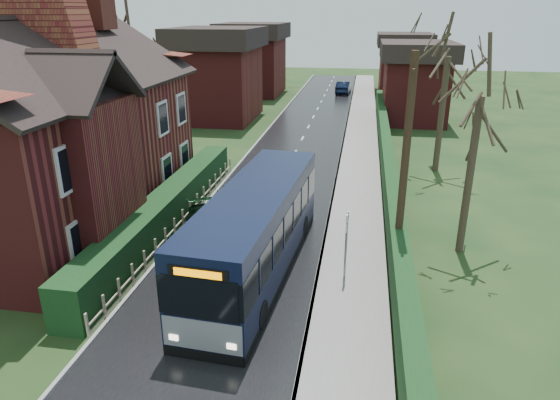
% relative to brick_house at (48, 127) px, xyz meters
% --- Properties ---
extents(ground, '(140.00, 140.00, 0.00)m').
position_rel_brick_house_xyz_m(ground, '(8.73, -4.78, -4.38)').
color(ground, '#33471E').
rests_on(ground, ground).
extents(road, '(6.00, 100.00, 0.02)m').
position_rel_brick_house_xyz_m(road, '(8.73, 5.22, -4.37)').
color(road, black).
rests_on(road, ground).
extents(pavement, '(2.50, 100.00, 0.14)m').
position_rel_brick_house_xyz_m(pavement, '(12.98, 5.22, -4.31)').
color(pavement, slate).
rests_on(pavement, ground).
extents(kerb_right, '(0.12, 100.00, 0.14)m').
position_rel_brick_house_xyz_m(kerb_right, '(11.78, 5.22, -4.31)').
color(kerb_right, gray).
rests_on(kerb_right, ground).
extents(kerb_left, '(0.12, 100.00, 0.10)m').
position_rel_brick_house_xyz_m(kerb_left, '(5.68, 5.22, -4.33)').
color(kerb_left, gray).
rests_on(kerb_left, ground).
extents(front_hedge, '(1.20, 16.00, 1.60)m').
position_rel_brick_house_xyz_m(front_hedge, '(4.83, 0.22, -3.58)').
color(front_hedge, black).
rests_on(front_hedge, ground).
extents(picket_fence, '(0.10, 16.00, 0.90)m').
position_rel_brick_house_xyz_m(picket_fence, '(5.58, 0.22, -3.93)').
color(picket_fence, gray).
rests_on(picket_fence, ground).
extents(right_wall_hedge, '(0.60, 50.00, 1.80)m').
position_rel_brick_house_xyz_m(right_wall_hedge, '(14.53, 5.22, -3.36)').
color(right_wall_hedge, maroon).
rests_on(right_wall_hedge, ground).
extents(brick_house, '(9.30, 14.60, 10.30)m').
position_rel_brick_house_xyz_m(brick_house, '(0.00, 0.00, 0.00)').
color(brick_house, maroon).
rests_on(brick_house, ground).
extents(bus, '(3.14, 10.58, 3.17)m').
position_rel_brick_house_xyz_m(bus, '(9.53, -3.00, -2.80)').
color(bus, black).
rests_on(bus, ground).
extents(car_silver, '(2.24, 4.15, 1.34)m').
position_rel_brick_house_xyz_m(car_silver, '(7.23, 3.15, -3.70)').
color(car_silver, '#ABAAAF').
rests_on(car_silver, ground).
extents(car_green, '(3.37, 4.50, 1.21)m').
position_rel_brick_house_xyz_m(car_green, '(7.13, -0.78, -3.77)').
color(car_green, black).
rests_on(car_green, ground).
extents(car_distant, '(1.69, 4.28, 1.38)m').
position_rel_brick_house_xyz_m(car_distant, '(10.73, 39.05, -3.68)').
color(car_distant, black).
rests_on(car_distant, ground).
extents(bus_stop_sign, '(0.09, 0.40, 2.62)m').
position_rel_brick_house_xyz_m(bus_stop_sign, '(12.73, -3.13, -2.65)').
color(bus_stop_sign, slate).
rests_on(bus_stop_sign, ground).
extents(telegraph_pole, '(0.27, 1.01, 7.81)m').
position_rel_brick_house_xyz_m(telegraph_pole, '(14.53, -2.27, -0.42)').
color(telegraph_pole, black).
rests_on(telegraph_pole, ground).
extents(tree_right_near, '(4.04, 4.04, 8.72)m').
position_rel_brick_house_xyz_m(tree_right_near, '(17.15, -0.03, 2.14)').
color(tree_right_near, '#392C21').
rests_on(tree_right_near, ground).
extents(tree_right_far, '(4.86, 4.86, 9.38)m').
position_rel_brick_house_xyz_m(tree_right_far, '(17.50, 10.75, 2.64)').
color(tree_right_far, '#362C20').
rests_on(tree_right_far, ground).
extents(tree_house_side, '(4.82, 4.82, 10.95)m').
position_rel_brick_house_xyz_m(tree_house_side, '(-0.28, 9.05, 3.81)').
color(tree_house_side, '#362B1F').
rests_on(tree_house_side, ground).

